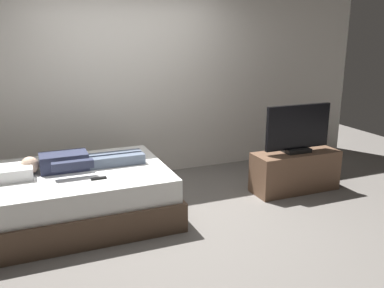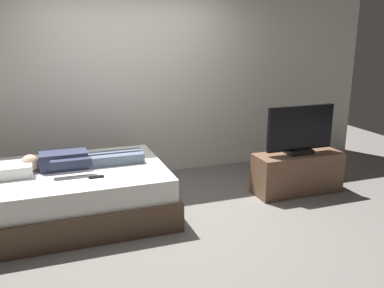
{
  "view_description": "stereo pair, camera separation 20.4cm",
  "coord_description": "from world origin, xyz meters",
  "px_view_note": "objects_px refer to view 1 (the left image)",
  "views": [
    {
      "loc": [
        -1.27,
        -3.7,
        1.93
      ],
      "look_at": [
        0.45,
        0.48,
        0.69
      ],
      "focal_mm": 38.3,
      "sensor_mm": 36.0,
      "label": 1
    },
    {
      "loc": [
        -1.08,
        -3.77,
        1.93
      ],
      "look_at": [
        0.45,
        0.48,
        0.69
      ],
      "focal_mm": 38.3,
      "sensor_mm": 36.0,
      "label": 2
    }
  ],
  "objects_px": {
    "bed": "(77,195)",
    "person": "(77,161)",
    "tv_stand": "(295,171)",
    "tv": "(298,130)",
    "remote": "(99,178)",
    "pillow": "(7,173)"
  },
  "relations": [
    {
      "from": "bed",
      "to": "person",
      "type": "distance_m",
      "value": 0.36
    },
    {
      "from": "tv_stand",
      "to": "tv",
      "type": "height_order",
      "value": "tv"
    },
    {
      "from": "remote",
      "to": "tv",
      "type": "height_order",
      "value": "tv"
    },
    {
      "from": "tv_stand",
      "to": "remote",
      "type": "bearing_deg",
      "value": -176.33
    },
    {
      "from": "person",
      "to": "tv",
      "type": "distance_m",
      "value": 2.61
    },
    {
      "from": "pillow",
      "to": "tv_stand",
      "type": "xyz_separation_m",
      "value": [
        3.27,
        -0.2,
        -0.35
      ]
    },
    {
      "from": "bed",
      "to": "person",
      "type": "xyz_separation_m",
      "value": [
        0.03,
        0.05,
        0.36
      ]
    },
    {
      "from": "remote",
      "to": "tv_stand",
      "type": "xyz_separation_m",
      "value": [
        2.45,
        0.16,
        -0.3
      ]
    },
    {
      "from": "bed",
      "to": "pillow",
      "type": "distance_m",
      "value": 0.73
    },
    {
      "from": "pillow",
      "to": "tv",
      "type": "height_order",
      "value": "tv"
    },
    {
      "from": "bed",
      "to": "pillow",
      "type": "height_order",
      "value": "pillow"
    },
    {
      "from": "tv_stand",
      "to": "tv",
      "type": "bearing_deg",
      "value": 0.0
    },
    {
      "from": "person",
      "to": "tv_stand",
      "type": "bearing_deg",
      "value": -5.45
    },
    {
      "from": "bed",
      "to": "remote",
      "type": "distance_m",
      "value": 0.49
    },
    {
      "from": "bed",
      "to": "tv",
      "type": "height_order",
      "value": "tv"
    },
    {
      "from": "bed",
      "to": "pillow",
      "type": "relative_size",
      "value": 4.03
    },
    {
      "from": "bed",
      "to": "pillow",
      "type": "bearing_deg",
      "value": 180.0
    },
    {
      "from": "pillow",
      "to": "person",
      "type": "bearing_deg",
      "value": 4.35
    },
    {
      "from": "tv_stand",
      "to": "person",
      "type": "bearing_deg",
      "value": 174.55
    },
    {
      "from": "bed",
      "to": "remote",
      "type": "relative_size",
      "value": 12.9
    },
    {
      "from": "remote",
      "to": "tv",
      "type": "bearing_deg",
      "value": 3.67
    },
    {
      "from": "person",
      "to": "remote",
      "type": "bearing_deg",
      "value": -69.53
    }
  ]
}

